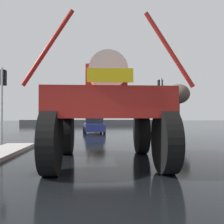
# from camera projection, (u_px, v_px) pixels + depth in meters

# --- Properties ---
(ground_plane) EXTENTS (120.00, 120.00, 0.00)m
(ground_plane) POSITION_uv_depth(u_px,v_px,m) (92.00, 134.00, 21.63)
(ground_plane) COLOR black
(oversize_sprayer) EXTENTS (4.63, 5.42, 4.40)m
(oversize_sprayer) POSITION_uv_depth(u_px,v_px,m) (107.00, 108.00, 8.33)
(oversize_sprayer) COLOR black
(oversize_sprayer) RESTS_ON ground
(sedan_ahead) EXTENTS (2.18, 4.24, 1.52)m
(sedan_ahead) POSITION_uv_depth(u_px,v_px,m) (94.00, 125.00, 22.60)
(sedan_ahead) COLOR navy
(sedan_ahead) RESTS_ON ground
(traffic_signal_near_left) EXTENTS (0.24, 0.54, 4.19)m
(traffic_signal_near_left) POSITION_uv_depth(u_px,v_px,m) (3.00, 89.00, 13.17)
(traffic_signal_near_left) COLOR #A8AAAF
(traffic_signal_near_left) RESTS_ON ground
(traffic_signal_near_right) EXTENTS (0.24, 0.54, 3.73)m
(traffic_signal_near_right) POSITION_uv_depth(u_px,v_px,m) (160.00, 96.00, 13.71)
(traffic_signal_near_right) COLOR #A8AAAF
(traffic_signal_near_right) RESTS_ON ground
(traffic_signal_far_left) EXTENTS (0.24, 0.55, 4.10)m
(traffic_signal_far_left) POSITION_uv_depth(u_px,v_px,m) (88.00, 104.00, 29.00)
(traffic_signal_far_left) COLOR #A8AAAF
(traffic_signal_far_left) RESTS_ON ground
(bare_tree_right) EXTENTS (2.48, 2.48, 4.99)m
(bare_tree_right) POSITION_uv_depth(u_px,v_px,m) (178.00, 95.00, 25.93)
(bare_tree_right) COLOR #473828
(bare_tree_right) RESTS_ON ground
(bare_tree_far_center) EXTENTS (3.12, 3.12, 5.66)m
(bare_tree_far_center) POSITION_uv_depth(u_px,v_px,m) (96.00, 99.00, 38.93)
(bare_tree_far_center) COLOR #473828
(bare_tree_far_center) RESTS_ON ground
(roadside_barrier) EXTENTS (25.09, 0.24, 0.90)m
(roadside_barrier) POSITION_uv_depth(u_px,v_px,m) (94.00, 122.00, 41.35)
(roadside_barrier) COLOR #59595B
(roadside_barrier) RESTS_ON ground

